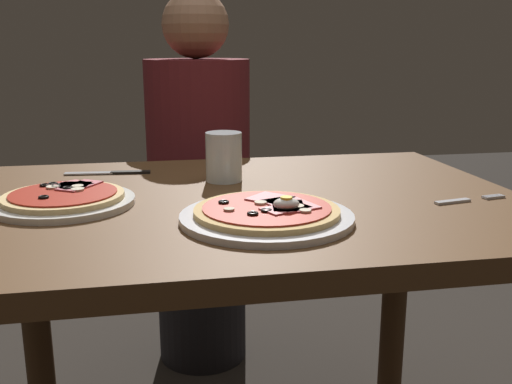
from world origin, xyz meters
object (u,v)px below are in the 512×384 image
object	(u,v)px
knife	(114,173)
fork	(465,200)
pizza_foreground	(267,214)
dining_table	(246,255)
diner_person	(200,194)
pizza_across_left	(64,198)
water_glass_near	(224,160)

from	to	relation	value
knife	fork	bearing A→B (deg)	-29.27
pizza_foreground	knife	xyz separation A→B (m)	(-0.27, 0.43, -0.01)
dining_table	fork	world-z (taller)	fork
dining_table	fork	distance (m)	0.44
diner_person	knife	bearing A→B (deg)	61.84
pizza_across_left	pizza_foreground	bearing A→B (deg)	-26.14
pizza_foreground	diner_person	xyz separation A→B (m)	(-0.04, 0.87, -0.18)
pizza_across_left	fork	distance (m)	0.76
pizza_foreground	fork	distance (m)	0.40
pizza_foreground	pizza_across_left	size ratio (longest dim) A/B	1.14
pizza_across_left	diner_person	size ratio (longest dim) A/B	0.22
pizza_foreground	dining_table	bearing A→B (deg)	92.83
water_glass_near	fork	xyz separation A→B (m)	(0.43, -0.26, -0.04)
pizza_across_left	dining_table	bearing A→B (deg)	-0.99
water_glass_near	diner_person	world-z (taller)	diner_person
knife	diner_person	bearing A→B (deg)	61.84
knife	pizza_foreground	bearing A→B (deg)	-57.51
fork	diner_person	bearing A→B (deg)	118.01
pizza_foreground	water_glass_near	xyz separation A→B (m)	(-0.03, 0.31, 0.03)
pizza_foreground	fork	size ratio (longest dim) A/B	1.88
dining_table	diner_person	xyz separation A→B (m)	(-0.03, 0.71, -0.05)
pizza_foreground	fork	bearing A→B (deg)	7.88
water_glass_near	diner_person	bearing A→B (deg)	90.61
pizza_foreground	diner_person	distance (m)	0.89
pizza_across_left	water_glass_near	xyz separation A→B (m)	(0.32, 0.14, 0.03)
pizza_foreground	knife	size ratio (longest dim) A/B	1.52
fork	diner_person	distance (m)	0.94
pizza_foreground	diner_person	bearing A→B (deg)	92.51
water_glass_near	knife	bearing A→B (deg)	154.16
pizza_foreground	pizza_across_left	distance (m)	0.39
pizza_foreground	diner_person	size ratio (longest dim) A/B	0.25
dining_table	pizza_foreground	world-z (taller)	pizza_foreground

